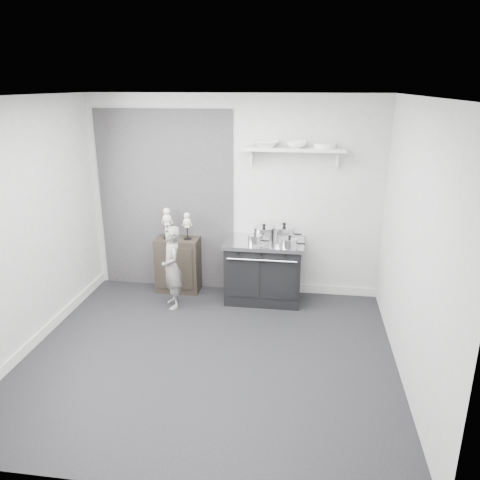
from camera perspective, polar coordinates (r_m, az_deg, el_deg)
name	(u,v)px	position (r m, az deg, el deg)	size (l,w,h in m)	color
ground	(209,355)	(5.26, -3.86, -13.82)	(4.00, 4.00, 0.00)	black
room_shell	(199,206)	(4.75, -4.97, 4.21)	(4.02, 3.62, 2.71)	#B0B0AE
wall_shelf	(294,150)	(6.07, 6.59, 10.83)	(1.30, 0.26, 0.24)	silver
stove	(264,270)	(6.30, 2.90, -3.73)	(1.05, 0.65, 0.84)	black
side_cabinet	(178,265)	(6.65, -7.53, -2.99)	(0.60, 0.35, 0.78)	black
child	(172,267)	(6.12, -8.29, -3.33)	(0.40, 0.26, 1.10)	slate
pot_back_left	(264,233)	(6.25, 2.92, 0.91)	(0.36, 0.28, 0.20)	silver
pot_back_right	(284,233)	(6.19, 5.38, 0.85)	(0.39, 0.30, 0.24)	silver
pot_front_right	(289,243)	(5.93, 6.04, -0.31)	(0.31, 0.22, 0.16)	silver
pot_front_center	(255,240)	(6.00, 1.83, 0.04)	(0.27, 0.18, 0.16)	silver
skeleton_full	(167,221)	(6.48, -8.88, 2.33)	(0.14, 0.09, 0.50)	beige
skeleton_torso	(187,224)	(6.41, -6.46, 1.97)	(0.12, 0.08, 0.44)	beige
bowl_large	(266,144)	(6.07, 3.19, 11.62)	(0.33, 0.33, 0.08)	white
bowl_small	(296,144)	(6.05, 6.89, 11.50)	(0.26, 0.26, 0.08)	white
plate_stack	(325,146)	(6.06, 10.27, 11.23)	(0.28, 0.28, 0.06)	white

